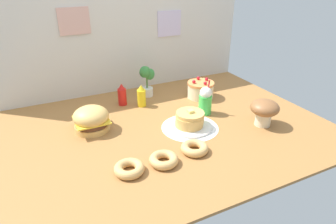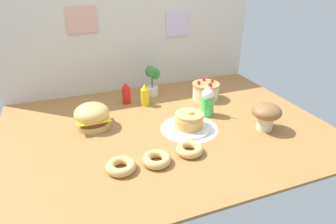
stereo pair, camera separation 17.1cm
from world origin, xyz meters
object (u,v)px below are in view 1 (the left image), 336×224
(cream_soda_cup, at_px, (205,101))
(donut_vanilla, at_px, (195,148))
(ketchup_bottle, at_px, (122,95))
(potted_plant, at_px, (147,80))
(mushroom_stool, at_px, (264,110))
(donut_chocolate, at_px, (164,160))
(pancake_stack, at_px, (190,121))
(mustard_bottle, at_px, (141,96))
(layer_cake, at_px, (201,90))
(donut_pink_glaze, at_px, (129,168))
(burger, at_px, (91,119))

(cream_soda_cup, xyz_separation_m, donut_vanilla, (-0.36, -0.44, -0.08))
(ketchup_bottle, xyz_separation_m, potted_plant, (0.27, 0.09, 0.07))
(cream_soda_cup, distance_m, mushroom_stool, 0.46)
(donut_chocolate, bearing_deg, pancake_stack, 41.24)
(ketchup_bottle, xyz_separation_m, mustard_bottle, (0.14, -0.10, 0.00))
(layer_cake, xyz_separation_m, donut_pink_glaze, (-0.95, -0.76, -0.05))
(layer_cake, height_order, mushroom_stool, mushroom_stool)
(pancake_stack, bearing_deg, mushroom_stool, -21.50)
(donut_pink_glaze, xyz_separation_m, potted_plant, (0.53, 1.00, 0.13))
(donut_vanilla, bearing_deg, pancake_stack, 66.15)
(layer_cake, xyz_separation_m, donut_chocolate, (-0.73, -0.77, -0.05))
(burger, relative_size, layer_cake, 1.06)
(mushroom_stool, bearing_deg, pancake_stack, 158.50)
(ketchup_bottle, xyz_separation_m, donut_chocolate, (-0.04, -0.92, -0.06))
(cream_soda_cup, xyz_separation_m, donut_chocolate, (-0.59, -0.47, -0.08))
(mustard_bottle, distance_m, mushroom_stool, 1.00)
(pancake_stack, height_order, donut_vanilla, pancake_stack)
(cream_soda_cup, bearing_deg, layer_cake, 64.71)
(mustard_bottle, distance_m, donut_pink_glaze, 0.91)
(donut_chocolate, bearing_deg, cream_soda_cup, 38.50)
(ketchup_bottle, height_order, donut_pink_glaze, ketchup_bottle)
(cream_soda_cup, xyz_separation_m, donut_pink_glaze, (-0.81, -0.46, -0.08))
(mustard_bottle, bearing_deg, potted_plant, 55.56)
(donut_pink_glaze, relative_size, mushroom_stool, 0.85)
(burger, distance_m, pancake_stack, 0.72)
(donut_pink_glaze, bearing_deg, mushroom_stool, 5.39)
(burger, xyz_separation_m, potted_plant, (0.60, 0.41, 0.07))
(pancake_stack, height_order, donut_pink_glaze, pancake_stack)
(burger, distance_m, potted_plant, 0.73)
(burger, xyz_separation_m, cream_soda_cup, (0.89, -0.13, 0.03))
(ketchup_bottle, distance_m, donut_vanilla, 0.92)
(mushroom_stool, bearing_deg, cream_soda_cup, 128.99)
(burger, xyz_separation_m, layer_cake, (1.03, 0.16, -0.01))
(pancake_stack, height_order, ketchup_bottle, ketchup_bottle)
(donut_vanilla, bearing_deg, cream_soda_cup, 51.07)
(ketchup_bottle, relative_size, donut_vanilla, 1.08)
(pancake_stack, xyz_separation_m, mushroom_stool, (0.52, -0.20, 0.07))
(donut_chocolate, bearing_deg, mushroom_stool, 7.29)
(pancake_stack, relative_size, donut_vanilla, 1.83)
(donut_vanilla, xyz_separation_m, mushroom_stool, (0.65, 0.08, 0.10))
(pancake_stack, xyz_separation_m, mustard_bottle, (-0.18, 0.51, 0.03))
(donut_chocolate, xyz_separation_m, mushroom_stool, (0.88, 0.11, 0.10))
(donut_vanilla, bearing_deg, donut_chocolate, -173.21)
(mustard_bottle, distance_m, cream_soda_cup, 0.55)
(potted_plant, height_order, mushroom_stool, potted_plant)
(donut_vanilla, bearing_deg, ketchup_bottle, 102.19)
(donut_pink_glaze, bearing_deg, cream_soda_cup, 29.67)
(burger, height_order, cream_soda_cup, cream_soda_cup)
(layer_cake, relative_size, ketchup_bottle, 1.25)
(donut_vanilla, relative_size, mushroom_stool, 0.85)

